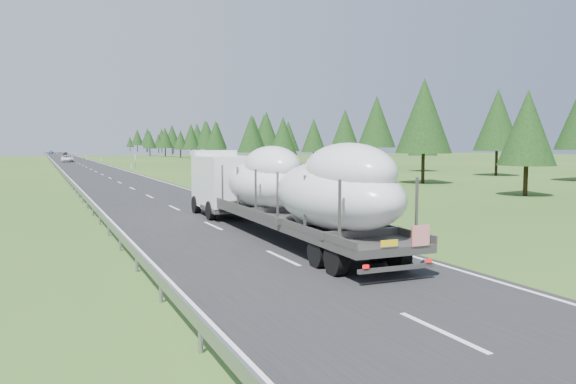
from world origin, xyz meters
name	(u,v)px	position (x,y,z in m)	size (l,w,h in m)	color
ground	(283,258)	(0.00, 0.00, 0.00)	(400.00, 400.00, 0.00)	#30511B
road_surface	(82,165)	(0.00, 100.00, 0.01)	(10.00, 400.00, 0.02)	black
guardrail	(54,163)	(-5.30, 99.94, 0.60)	(0.10, 400.00, 0.76)	slate
marker_posts	(92,157)	(6.50, 155.00, 0.54)	(0.13, 350.08, 1.00)	silver
highway_sign	(135,158)	(7.20, 80.00, 1.81)	(0.08, 0.90, 2.60)	slate
tree_line_right	(236,133)	(41.26, 126.07, 7.13)	(27.78, 359.39, 12.65)	black
boat_truck	(281,186)	(1.81, 4.36, 2.36)	(3.57, 20.75, 4.29)	silver
distant_van	(67,159)	(-1.69, 123.42, 0.84)	(2.80, 6.07, 1.69)	silver
distant_car_dark	(65,154)	(1.70, 212.01, 0.65)	(1.52, 3.79, 1.29)	black
distant_car_blue	(51,152)	(-2.38, 255.26, 0.65)	(1.38, 3.95, 1.30)	#1C334F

